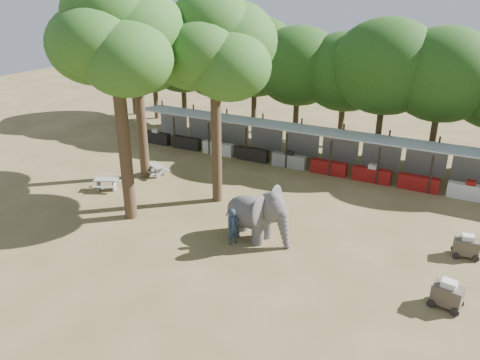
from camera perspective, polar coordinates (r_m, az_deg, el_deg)
The scene contains 12 objects.
ground at distance 21.19m, azimuth -3.99°, elevation -10.10°, with size 100.00×100.00×0.00m, color brown.
vendor_stalls at distance 32.13m, azimuth 9.00°, elevation 3.67°, with size 28.00×2.99×2.80m.
yard_tree_left at distance 29.27m, azimuth -12.64°, elevation 15.71°, with size 7.10×6.90×11.02m.
yard_tree_center at distance 23.46m, azimuth -15.07°, elevation 16.41°, with size 7.10×6.90×12.04m.
yard_tree_back at distance 24.95m, azimuth -3.18°, elevation 15.89°, with size 7.10×6.90×11.36m.
backdrop_trees at distance 35.88m, azimuth 12.24°, elevation 12.56°, with size 46.46×5.95×8.33m.
elephant at distance 22.44m, azimuth 2.13°, elevation -4.12°, with size 3.58×2.71×2.70m.
handler at distance 22.21m, azimuth -0.82°, elevation -5.71°, with size 0.65×0.43×1.81m, color #26384C.
picnic_table_near at distance 29.35m, azimuth -15.97°, elevation -0.32°, with size 1.79×1.72×0.69m.
picnic_table_far at distance 30.88m, azimuth -10.19°, elevation 1.39°, with size 1.84×1.77×0.72m.
cart_front at distance 19.93m, azimuth 23.94°, elevation -12.61°, with size 1.31×0.97×1.17m.
cart_back at distance 23.68m, azimuth 25.88°, elevation -7.26°, with size 1.26×0.95×1.11m.
Camera 1 is at (9.61, -15.07, 11.40)m, focal length 35.00 mm.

